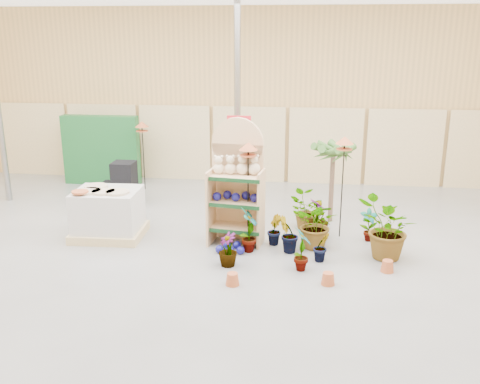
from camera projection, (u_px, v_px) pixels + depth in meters
The scene contains 24 objects.
room at pixel (218, 132), 9.03m from camera, with size 15.20×12.10×4.70m.
display_shelf at pixel (237, 186), 9.99m from camera, with size 1.06×0.74×2.36m.
teddy_bears at pixel (238, 166), 9.76m from camera, with size 0.87×0.23×0.37m.
gazing_balls_shelf at pixel (236, 196), 9.90m from camera, with size 0.87×0.30×0.16m.
gazing_balls_floor at pixel (233, 247), 9.74m from camera, with size 0.63×0.39×0.15m.
pallet_stack at pixel (108, 214), 10.35m from camera, with size 1.36×1.15×0.98m.
charcoal_planters at pixel (121, 187), 12.37m from camera, with size 0.80×0.50×1.00m.
trellis_stock at pixel (101, 150), 13.92m from camera, with size 2.00×0.30×1.80m, color #185B28.
offer_sign at pixel (239, 146), 11.17m from camera, with size 0.50×0.08×2.20m.
bird_table_front at pixel (248, 150), 9.58m from camera, with size 0.34×0.34×1.95m.
bird_table_right at pixel (345, 144), 9.95m from camera, with size 0.34×0.34×1.99m.
bird_table_back at pixel (142, 126), 13.20m from camera, with size 0.34×0.34×1.74m.
palm at pixel (333, 150), 10.92m from camera, with size 0.70×0.70×1.79m.
potted_plant_0 at pixel (249, 230), 9.61m from camera, with size 0.44×0.30×0.84m, color #3C6929.
potted_plant_1 at pixel (288, 235), 9.60m from camera, with size 0.39×0.31×0.70m, color #3C6929.
potted_plant_2 at pixel (317, 224), 9.79m from camera, with size 0.83×0.72×0.93m, color #3C6929.
potted_plant_3 at pixel (318, 218), 10.32m from camera, with size 0.44×0.44×0.78m, color #3C6929.
potted_plant_4 at pixel (369, 225), 10.16m from camera, with size 0.34×0.23×0.64m, color #3C6929.
potted_plant_5 at pixel (274, 230), 10.03m from camera, with size 0.31×0.25×0.57m, color #3C6929.
potted_plant_6 at pixel (304, 211), 10.79m from camera, with size 0.69×0.60×0.77m, color #3C6929.
potted_plant_7 at pixel (228, 249), 9.08m from camera, with size 0.33×0.33×0.59m, color #3C6929.
potted_plant_8 at pixel (302, 249), 8.86m from camera, with size 0.41×0.28×0.78m, color #3C6929.
potted_plant_9 at pixel (322, 247), 9.27m from camera, with size 0.29×0.24×0.53m, color #3C6929.
potted_plant_10 at pixel (387, 230), 9.27m from camera, with size 1.00×0.87×1.11m, color #3C6929.
Camera 1 is at (1.45, -7.92, 3.82)m, focal length 40.00 mm.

